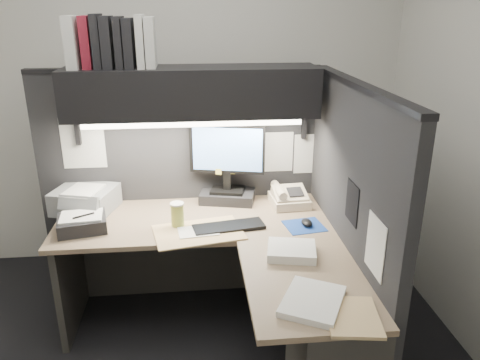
% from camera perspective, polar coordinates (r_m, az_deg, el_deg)
% --- Properties ---
extents(wall_back, '(3.50, 0.04, 2.70)m').
position_cam_1_polar(wall_back, '(3.71, -7.80, 10.23)').
color(wall_back, silver).
rests_on(wall_back, floor).
extents(partition_back, '(1.90, 0.06, 1.60)m').
position_cam_1_polar(partition_back, '(3.31, -7.09, -0.91)').
color(partition_back, black).
rests_on(partition_back, floor).
extents(partition_right, '(0.06, 1.50, 1.60)m').
position_cam_1_polar(partition_right, '(2.76, 12.91, -5.81)').
color(partition_right, black).
rests_on(partition_right, floor).
extents(desk, '(1.70, 1.53, 0.73)m').
position_cam_1_polar(desk, '(2.67, 1.78, -15.12)').
color(desk, '#96755F').
rests_on(desk, floor).
extents(overhead_shelf, '(1.55, 0.34, 0.30)m').
position_cam_1_polar(overhead_shelf, '(2.95, -5.86, 10.65)').
color(overhead_shelf, black).
rests_on(overhead_shelf, partition_back).
extents(task_light_tube, '(1.32, 0.04, 0.04)m').
position_cam_1_polar(task_light_tube, '(2.84, -5.72, 6.80)').
color(task_light_tube, white).
rests_on(task_light_tube, overhead_shelf).
extents(monitor, '(0.50, 0.30, 0.54)m').
position_cam_1_polar(monitor, '(3.16, -1.56, 1.02)').
color(monitor, black).
rests_on(monitor, desk).
extents(keyboard, '(0.45, 0.21, 0.02)m').
position_cam_1_polar(keyboard, '(2.85, -1.38, -5.72)').
color(keyboard, black).
rests_on(keyboard, desk).
extents(mousepad, '(0.26, 0.24, 0.00)m').
position_cam_1_polar(mousepad, '(2.90, 7.84, -5.56)').
color(mousepad, navy).
rests_on(mousepad, desk).
extents(mouse, '(0.07, 0.10, 0.04)m').
position_cam_1_polar(mouse, '(2.90, 8.13, -5.15)').
color(mouse, black).
rests_on(mouse, mousepad).
extents(telephone, '(0.26, 0.27, 0.10)m').
position_cam_1_polar(telephone, '(3.18, 6.02, -2.19)').
color(telephone, beige).
rests_on(telephone, desk).
extents(coffee_cup, '(0.09, 0.09, 0.15)m').
position_cam_1_polar(coffee_cup, '(2.87, -7.63, -4.33)').
color(coffee_cup, '#B6B048').
rests_on(coffee_cup, desk).
extents(printer, '(0.44, 0.41, 0.15)m').
position_cam_1_polar(printer, '(3.24, -18.33, -2.25)').
color(printer, gray).
rests_on(printer, desk).
extents(notebook_stack, '(0.32, 0.29, 0.08)m').
position_cam_1_polar(notebook_stack, '(2.97, -18.69, -5.04)').
color(notebook_stack, black).
rests_on(notebook_stack, desk).
extents(open_folder, '(0.57, 0.43, 0.01)m').
position_cam_1_polar(open_folder, '(2.80, -5.10, -6.36)').
color(open_folder, tan).
rests_on(open_folder, desk).
extents(paper_stack_a, '(0.29, 0.26, 0.05)m').
position_cam_1_polar(paper_stack_a, '(2.57, 6.30, -8.57)').
color(paper_stack_a, white).
rests_on(paper_stack_a, desk).
extents(paper_stack_b, '(0.37, 0.39, 0.03)m').
position_cam_1_polar(paper_stack_b, '(2.20, 8.84, -14.39)').
color(paper_stack_b, white).
rests_on(paper_stack_b, desk).
extents(manila_stack, '(0.26, 0.31, 0.02)m').
position_cam_1_polar(manila_stack, '(2.15, 13.57, -15.90)').
color(manila_stack, tan).
rests_on(manila_stack, desk).
extents(binder_row, '(0.50, 0.26, 0.31)m').
position_cam_1_polar(binder_row, '(2.94, -15.36, 15.88)').
color(binder_row, silver).
rests_on(binder_row, overhead_shelf).
extents(pinned_papers, '(1.76, 1.31, 0.51)m').
position_cam_1_polar(pinned_papers, '(2.89, 0.37, 1.42)').
color(pinned_papers, white).
rests_on(pinned_papers, partition_back).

